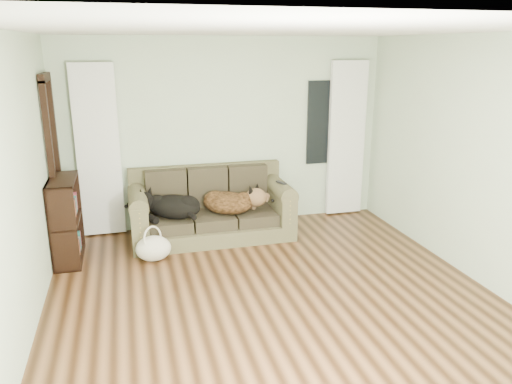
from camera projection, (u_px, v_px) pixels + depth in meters
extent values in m
plane|color=black|center=(277.00, 303.00, 4.97)|extent=(5.00, 5.00, 0.00)
plane|color=white|center=(281.00, 30.00, 4.24)|extent=(5.00, 5.00, 0.00)
cube|color=beige|center=(225.00, 133.00, 6.93)|extent=(4.50, 0.04, 2.60)
cube|color=beige|center=(15.00, 195.00, 4.06)|extent=(0.04, 5.00, 2.60)
cube|color=beige|center=(486.00, 163.00, 5.16)|extent=(0.04, 5.00, 2.60)
cube|color=white|center=(98.00, 152.00, 6.48)|extent=(0.55, 0.08, 2.25)
cube|color=white|center=(346.00, 139.00, 7.34)|extent=(0.55, 0.08, 2.25)
cube|color=black|center=(323.00, 123.00, 7.23)|extent=(0.50, 0.03, 1.20)
cube|color=black|center=(55.00, 168.00, 6.04)|extent=(0.07, 0.60, 2.10)
cube|color=brown|center=(211.00, 204.00, 6.60)|extent=(2.10, 0.91, 0.86)
ellipsoid|color=black|center=(171.00, 207.00, 6.39)|extent=(0.86, 0.81, 0.30)
ellipsoid|color=black|center=(231.00, 202.00, 6.56)|extent=(0.86, 0.80, 0.31)
cube|color=black|center=(281.00, 183.00, 6.60)|extent=(0.11, 0.19, 0.02)
ellipsoid|color=beige|center=(153.00, 248.00, 5.93)|extent=(0.51, 0.46, 0.31)
cube|color=black|center=(66.00, 220.00, 5.87)|extent=(0.32, 0.81, 1.00)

